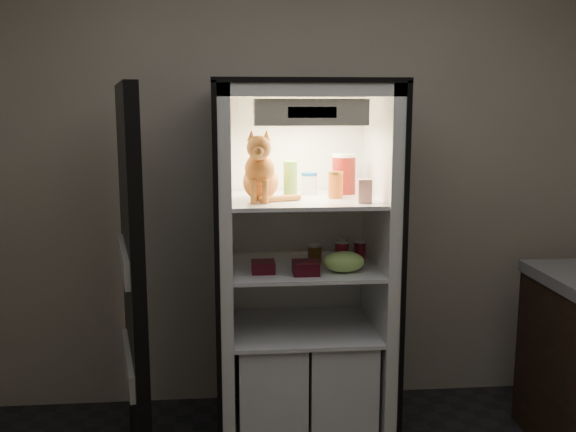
% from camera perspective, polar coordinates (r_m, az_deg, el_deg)
% --- Properties ---
extents(room_shell, '(3.60, 3.60, 3.60)m').
position_cam_1_polar(room_shell, '(1.90, 6.08, 5.77)').
color(room_shell, white).
rests_on(room_shell, floor).
extents(refrigerator, '(0.90, 0.72, 1.88)m').
position_cam_1_polar(refrigerator, '(3.41, 1.30, -6.54)').
color(refrigerator, white).
rests_on(refrigerator, floor).
extents(fridge_door, '(0.24, 0.86, 1.85)m').
position_cam_1_polar(fridge_door, '(3.13, -13.61, -6.00)').
color(fridge_door, black).
rests_on(fridge_door, floor).
extents(tabby_cat, '(0.29, 0.34, 0.35)m').
position_cam_1_polar(tabby_cat, '(3.12, -2.47, 3.76)').
color(tabby_cat, '#C35819').
rests_on(tabby_cat, refrigerator).
extents(parmesan_shaker, '(0.07, 0.07, 0.18)m').
position_cam_1_polar(parmesan_shaker, '(3.25, 0.21, 3.29)').
color(parmesan_shaker, '#268D2B').
rests_on(parmesan_shaker, refrigerator).
extents(mayo_tub, '(0.08, 0.08, 0.12)m').
position_cam_1_polar(mayo_tub, '(3.35, 1.90, 2.91)').
color(mayo_tub, white).
rests_on(mayo_tub, refrigerator).
extents(salsa_jar, '(0.08, 0.08, 0.13)m').
position_cam_1_polar(salsa_jar, '(3.23, 4.26, 2.78)').
color(salsa_jar, maroon).
rests_on(salsa_jar, refrigerator).
extents(pepper_jar, '(0.12, 0.12, 0.21)m').
position_cam_1_polar(pepper_jar, '(3.38, 4.97, 3.75)').
color(pepper_jar, maroon).
rests_on(pepper_jar, refrigerator).
extents(cream_carton, '(0.07, 0.07, 0.11)m').
position_cam_1_polar(cream_carton, '(3.09, 6.77, 2.23)').
color(cream_carton, white).
rests_on(cream_carton, refrigerator).
extents(soda_can_a, '(0.06, 0.06, 0.12)m').
position_cam_1_polar(soda_can_a, '(3.41, 4.83, -2.98)').
color(soda_can_a, black).
rests_on(soda_can_a, refrigerator).
extents(soda_can_b, '(0.06, 0.06, 0.11)m').
position_cam_1_polar(soda_can_b, '(3.36, 6.40, -3.23)').
color(soda_can_b, black).
rests_on(soda_can_b, refrigerator).
extents(soda_can_c, '(0.07, 0.07, 0.13)m').
position_cam_1_polar(soda_can_c, '(3.25, 4.82, -3.45)').
color(soda_can_c, black).
rests_on(soda_can_c, refrigerator).
extents(condiment_jar, '(0.07, 0.07, 0.10)m').
position_cam_1_polar(condiment_jar, '(3.33, 2.39, -3.38)').
color(condiment_jar, brown).
rests_on(condiment_jar, refrigerator).
extents(grape_bag, '(0.20, 0.15, 0.10)m').
position_cam_1_polar(grape_bag, '(3.17, 4.99, -4.08)').
color(grape_bag, '#99C65C').
rests_on(grape_bag, refrigerator).
extents(berry_box_left, '(0.11, 0.11, 0.06)m').
position_cam_1_polar(berry_box_left, '(3.16, -2.22, -4.54)').
color(berry_box_left, '#460B16').
rests_on(berry_box_left, refrigerator).
extents(berry_box_right, '(0.13, 0.13, 0.06)m').
position_cam_1_polar(berry_box_right, '(3.13, 1.59, -4.61)').
color(berry_box_right, '#460B16').
rests_on(berry_box_right, refrigerator).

